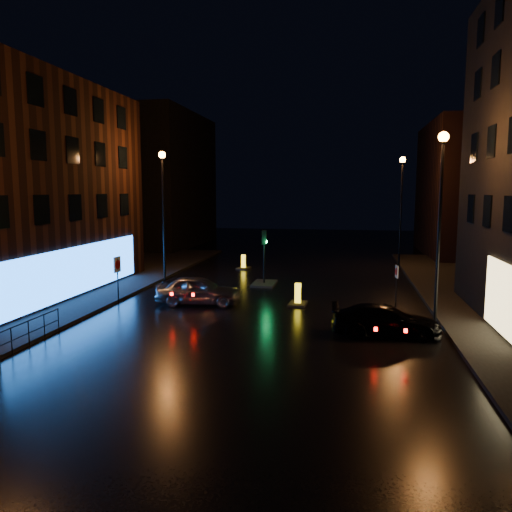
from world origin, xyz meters
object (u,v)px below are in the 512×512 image
(road_sign_left, at_px, (117,269))
(road_sign_right, at_px, (397,275))
(bollard_far, at_px, (243,266))
(silver_hatchback, at_px, (199,290))
(dark_sedan, at_px, (386,321))
(traffic_signal, at_px, (264,277))
(bollard_near, at_px, (298,300))

(road_sign_left, distance_m, road_sign_right, 14.65)
(bollard_far, bearing_deg, silver_hatchback, -80.87)
(bollard_far, distance_m, road_sign_left, 13.37)
(silver_hatchback, height_order, dark_sedan, silver_hatchback)
(dark_sedan, height_order, road_sign_right, road_sign_right)
(dark_sedan, distance_m, road_sign_right, 6.47)
(dark_sedan, height_order, road_sign_left, road_sign_left)
(dark_sedan, bearing_deg, traffic_signal, 30.87)
(dark_sedan, relative_size, road_sign_left, 1.78)
(road_sign_right, bearing_deg, dark_sedan, 71.81)
(bollard_near, bearing_deg, dark_sedan, -46.12)
(silver_hatchback, bearing_deg, road_sign_left, 92.87)
(road_sign_left, bearing_deg, traffic_signal, 49.66)
(dark_sedan, xyz_separation_m, road_sign_left, (-13.40, 3.61, 1.21))
(road_sign_left, height_order, road_sign_right, road_sign_left)
(traffic_signal, bearing_deg, silver_hatchback, -112.28)
(silver_hatchback, xyz_separation_m, road_sign_left, (-4.22, -0.56, 1.10))
(traffic_signal, height_order, dark_sedan, traffic_signal)
(traffic_signal, height_order, bollard_near, traffic_signal)
(dark_sedan, bearing_deg, silver_hatchback, 63.12)
(traffic_signal, distance_m, bollard_near, 5.90)
(silver_hatchback, bearing_deg, dark_sedan, -119.14)
(traffic_signal, distance_m, dark_sedan, 12.21)
(bollard_near, relative_size, road_sign_left, 0.55)
(road_sign_left, xyz_separation_m, road_sign_right, (14.39, 2.72, -0.35))
(dark_sedan, height_order, bollard_far, dark_sedan)
(bollard_near, bearing_deg, traffic_signal, 121.09)
(silver_hatchback, bearing_deg, traffic_signal, -26.96)
(silver_hatchback, relative_size, bollard_near, 3.21)
(bollard_far, height_order, road_sign_right, road_sign_right)
(road_sign_left, bearing_deg, dark_sedan, -9.99)
(silver_hatchback, height_order, road_sign_right, road_sign_right)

